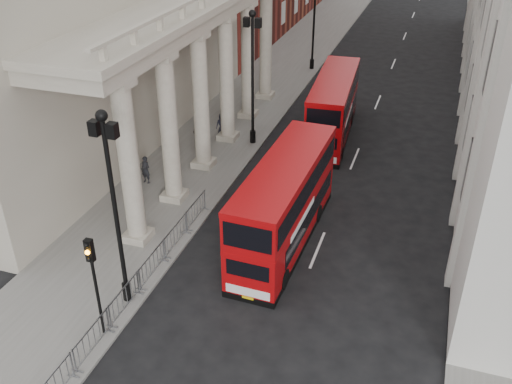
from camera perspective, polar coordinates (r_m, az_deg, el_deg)
ground at (r=21.96m, az=-16.56°, el=-17.22°), size 260.00×260.00×0.00m
sidewalk_west at (r=46.27m, az=0.86°, el=10.32°), size 6.00×140.00×0.12m
sidewalk_east at (r=44.49m, az=21.72°, el=7.32°), size 3.00×140.00×0.12m
kerb at (r=45.52m, az=4.45°, el=9.90°), size 0.20×140.00×0.14m
portico_building at (r=37.31m, az=-16.41°, el=13.82°), size 9.00×28.00×12.00m
lamp_post_south at (r=21.75m, az=-14.06°, el=-0.68°), size 1.05×0.44×8.32m
lamp_post_mid at (r=35.00m, az=-0.35°, el=12.12°), size 1.05×0.44×8.32m
lamp_post_north at (r=49.90m, az=5.86°, el=17.44°), size 1.05×0.44×8.32m
traffic_light at (r=21.32m, az=-16.00°, el=-7.53°), size 0.28×0.33×4.30m
crowd_barriers at (r=22.92m, az=-14.49°, el=-12.12°), size 0.50×18.75×1.10m
bus_near at (r=26.26m, az=2.88°, el=-0.99°), size 2.61×9.68×4.15m
bus_far at (r=37.42m, az=7.73°, el=8.48°), size 2.89×9.44×4.01m
pedestrian_a at (r=32.26m, az=-10.98°, el=2.19°), size 0.64×0.48×1.57m
pedestrian_b at (r=35.89m, az=-5.72°, el=5.78°), size 0.98×0.82×1.81m
pedestrian_c at (r=37.46m, az=-3.44°, el=6.73°), size 0.81×0.58×1.54m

